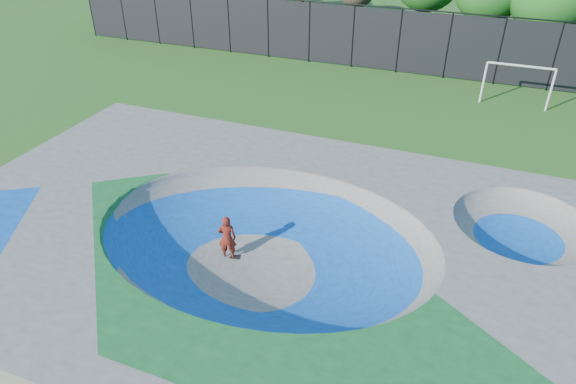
% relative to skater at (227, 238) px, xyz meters
% --- Properties ---
extents(ground, '(120.00, 120.00, 0.00)m').
position_rel_skater_xyz_m(ground, '(1.40, -0.04, -0.82)').
color(ground, '#245317').
rests_on(ground, ground).
extents(skate_deck, '(22.00, 14.00, 1.50)m').
position_rel_skater_xyz_m(skate_deck, '(1.40, -0.04, -0.07)').
color(skate_deck, gray).
rests_on(skate_deck, ground).
extents(skater, '(0.70, 0.58, 1.64)m').
position_rel_skater_xyz_m(skater, '(0.00, 0.00, 0.00)').
color(skater, red).
rests_on(skater, ground).
extents(skateboard, '(0.81, 0.40, 0.05)m').
position_rel_skater_xyz_m(skateboard, '(0.00, 0.00, -0.79)').
color(skateboard, black).
rests_on(skateboard, ground).
extents(soccer_goal, '(3.55, 0.12, 2.34)m').
position_rel_skater_xyz_m(soccer_goal, '(8.55, 17.61, 0.81)').
color(soccer_goal, silver).
rests_on(soccer_goal, ground).
extents(fence, '(48.09, 0.09, 4.04)m').
position_rel_skater_xyz_m(fence, '(1.40, 20.96, 1.28)').
color(fence, black).
rests_on(fence, ground).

